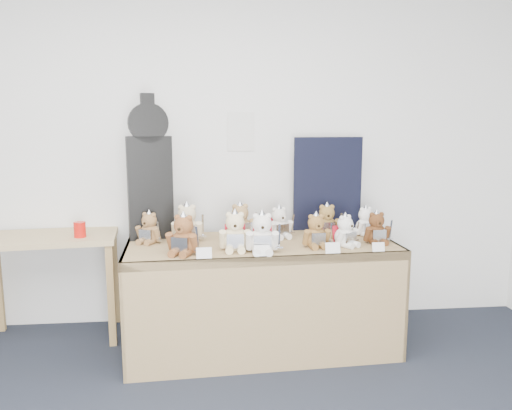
{
  "coord_description": "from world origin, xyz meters",
  "views": [
    {
      "loc": [
        0.4,
        -1.43,
        1.59
      ],
      "look_at": [
        0.73,
        1.82,
        1.05
      ],
      "focal_mm": 35.0,
      "sensor_mm": 36.0,
      "label": 1
    }
  ],
  "objects": [
    {
      "name": "display_table",
      "position": [
        0.78,
        1.85,
        0.61
      ],
      "size": [
        1.89,
        0.87,
        0.77
      ],
      "rotation": [
        0.0,
        0.0,
        0.05
      ],
      "color": "olive",
      "rests_on": "floor"
    },
    {
      "name": "entry_card_b",
      "position": [
        0.73,
        1.55,
        0.81
      ],
      "size": [
        0.1,
        0.03,
        0.07
      ],
      "primitive_type": "cube",
      "rotation": [
        -0.24,
        0.0,
        0.05
      ],
      "color": "silver",
      "rests_on": "display_table"
    },
    {
      "name": "entry_card_a",
      "position": [
        0.38,
        1.53,
        0.81
      ],
      "size": [
        0.1,
        0.03,
        0.07
      ],
      "primitive_type": "cube",
      "rotation": [
        -0.24,
        0.0,
        0.05
      ],
      "color": "silver",
      "rests_on": "display_table"
    },
    {
      "name": "entry_card_d",
      "position": [
        1.49,
        1.59,
        0.8
      ],
      "size": [
        0.08,
        0.02,
        0.06
      ],
      "primitive_type": "cube",
      "rotation": [
        -0.24,
        0.0,
        0.05
      ],
      "color": "silver",
      "rests_on": "display_table"
    },
    {
      "name": "teddy_front_centre",
      "position": [
        0.75,
        1.65,
        0.89
      ],
      "size": [
        0.24,
        0.2,
        0.29
      ],
      "rotation": [
        0.0,
        0.0,
        -0.05
      ],
      "color": "silver",
      "rests_on": "display_table"
    },
    {
      "name": "entry_card_c",
      "position": [
        1.19,
        1.57,
        0.81
      ],
      "size": [
        0.1,
        0.03,
        0.07
      ],
      "primitive_type": "cube",
      "rotation": [
        -0.24,
        0.0,
        0.05
      ],
      "color": "silver",
      "rests_on": "display_table"
    },
    {
      "name": "teddy_front_far_right",
      "position": [
        1.32,
        1.76,
        0.87
      ],
      "size": [
        0.2,
        0.2,
        0.24
      ],
      "rotation": [
        0.0,
        0.0,
        0.59
      ],
      "color": "silver",
      "rests_on": "display_table"
    },
    {
      "name": "navy_board",
      "position": [
        1.33,
        2.3,
        1.13
      ],
      "size": [
        0.53,
        0.05,
        0.71
      ],
      "primitive_type": "cube",
      "rotation": [
        0.0,
        0.0,
        0.06
      ],
      "color": "black",
      "rests_on": "display_table"
    },
    {
      "name": "teddy_front_left",
      "position": [
        0.58,
        1.72,
        0.88
      ],
      "size": [
        0.24,
        0.2,
        0.29
      ],
      "rotation": [
        0.0,
        0.0,
        -0.04
      ],
      "color": "beige",
      "rests_on": "display_table"
    },
    {
      "name": "teddy_back_end",
      "position": [
        1.56,
        2.06,
        0.87
      ],
      "size": [
        0.2,
        0.19,
        0.24
      ],
      "rotation": [
        0.0,
        0.0,
        0.39
      ],
      "color": "white",
      "rests_on": "display_table"
    },
    {
      "name": "teddy_back_far_left",
      "position": [
        0.0,
        1.98,
        0.87
      ],
      "size": [
        0.19,
        0.2,
        0.25
      ],
      "rotation": [
        0.0,
        0.0,
        -0.45
      ],
      "color": "olive",
      "rests_on": "display_table"
    },
    {
      "name": "teddy_front_right",
      "position": [
        1.12,
        1.75,
        0.87
      ],
      "size": [
        0.21,
        0.17,
        0.26
      ],
      "rotation": [
        0.0,
        0.0,
        0.09
      ],
      "color": "brown",
      "rests_on": "display_table"
    },
    {
      "name": "teddy_front_end",
      "position": [
        1.56,
        1.82,
        0.87
      ],
      "size": [
        0.2,
        0.17,
        0.25
      ],
      "rotation": [
        0.0,
        0.0,
        0.07
      ],
      "color": "#55331D",
      "rests_on": "display_table"
    },
    {
      "name": "red_cup",
      "position": [
        -0.5,
        2.14,
        0.84
      ],
      "size": [
        0.08,
        0.08,
        0.11
      ],
      "primitive_type": "cylinder",
      "color": "red",
      "rests_on": "side_table"
    },
    {
      "name": "teddy_back_left",
      "position": [
        0.26,
        2.0,
        0.89
      ],
      "size": [
        0.24,
        0.19,
        0.3
      ],
      "rotation": [
        0.0,
        0.0,
        -0.0
      ],
      "color": "beige",
      "rests_on": "display_table"
    },
    {
      "name": "teddy_back_right",
      "position": [
        1.27,
        2.07,
        0.88
      ],
      "size": [
        0.22,
        0.18,
        0.27
      ],
      "rotation": [
        0.0,
        0.0,
        -0.04
      ],
      "color": "olive",
      "rests_on": "display_table"
    },
    {
      "name": "room_shell",
      "position": [
        0.67,
        2.49,
        1.52
      ],
      "size": [
        6.0,
        6.0,
        6.0
      ],
      "color": "silver",
      "rests_on": "floor"
    },
    {
      "name": "guitar_case",
      "position": [
        0.0,
        2.11,
        1.27
      ],
      "size": [
        0.32,
        0.16,
        1.02
      ],
      "rotation": [
        0.0,
        0.0,
        0.23
      ],
      "color": "black",
      "rests_on": "display_table"
    },
    {
      "name": "side_table",
      "position": [
        -0.74,
        2.23,
        0.66
      ],
      "size": [
        0.99,
        0.62,
        0.78
      ],
      "rotation": [
        0.0,
        0.0,
        0.11
      ],
      "color": "#9F8055",
      "rests_on": "floor"
    },
    {
      "name": "teddy_back_centre_right",
      "position": [
        0.92,
        2.05,
        0.87
      ],
      "size": [
        0.21,
        0.2,
        0.26
      ],
      "rotation": [
        0.0,
        0.0,
        0.32
      ],
      "color": "silver",
      "rests_on": "display_table"
    },
    {
      "name": "teddy_back_centre_left",
      "position": [
        0.64,
        2.07,
        0.88
      ],
      "size": [
        0.24,
        0.21,
        0.29
      ],
      "rotation": [
        0.0,
        0.0,
        0.22
      ],
      "color": "#A27F51",
      "rests_on": "display_table"
    },
    {
      "name": "teddy_front_far_left",
      "position": [
        0.25,
        1.65,
        0.89
      ],
      "size": [
        0.23,
        0.23,
        0.29
      ],
      "rotation": [
        0.0,
        0.0,
        -0.36
      ],
      "color": "brown",
      "rests_on": "display_table"
    }
  ]
}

